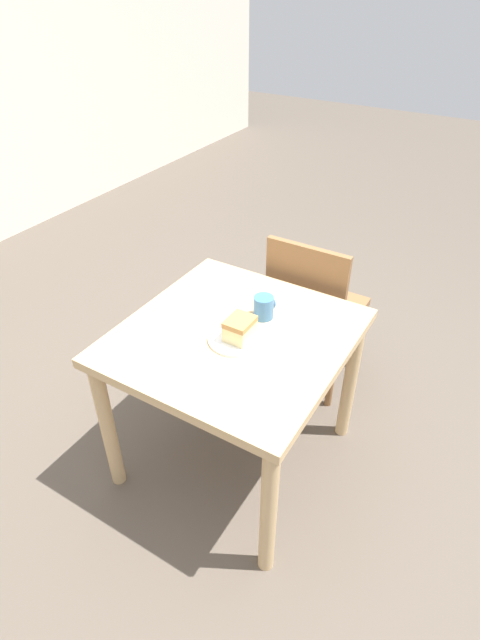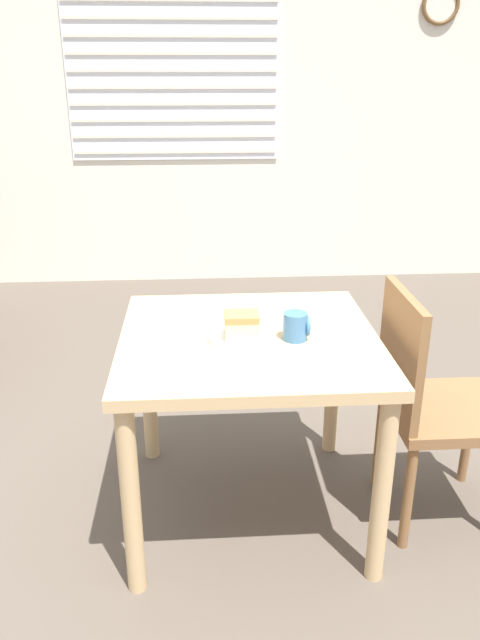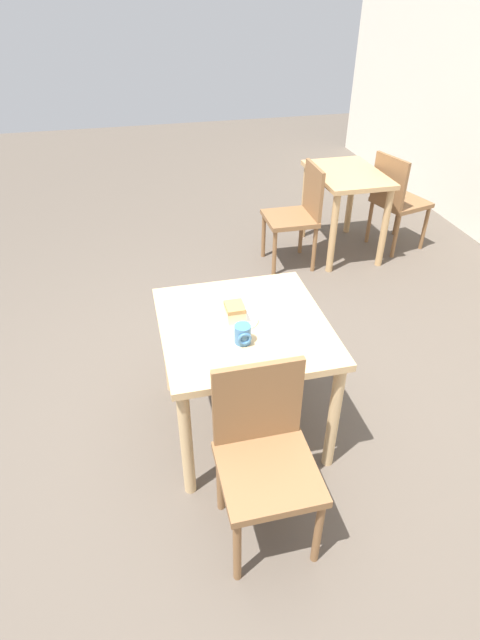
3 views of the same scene
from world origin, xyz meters
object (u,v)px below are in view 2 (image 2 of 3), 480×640
chair_near_window (431,399)px  plate (240,337)px  coffee_mug (296,326)px  cake_slice (242,325)px  dining_table_near (249,364)px

chair_near_window → plate: bearing=86.9°
coffee_mug → plate: bearing=175.1°
chair_near_window → plate: chair_near_window is taller
coffee_mug → chair_near_window: bearing=-2.4°
coffee_mug → cake_slice: bearing=179.2°
dining_table_near → chair_near_window: 0.66m
plate → cake_slice: cake_slice is taller
dining_table_near → cake_slice: 0.17m
plate → chair_near_window: bearing=-3.1°
cake_slice → coffee_mug: size_ratio=1.18×
coffee_mug → dining_table_near: bearing=164.6°
plate → coffee_mug: 0.19m
chair_near_window → coffee_mug: chair_near_window is taller
dining_table_near → chair_near_window: bearing=-5.7°
chair_near_window → cake_slice: size_ratio=7.86×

